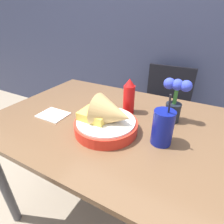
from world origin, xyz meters
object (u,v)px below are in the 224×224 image
Objects in this scene: chair_far_window at (165,105)px; food_basket at (108,120)px; drink_cup at (163,129)px; ketchup_bottle at (129,97)px; flower_vase at (175,100)px.

chair_far_window is 0.97m from food_basket.
food_basket is at bearing -171.92° from drink_cup.
ketchup_bottle is 0.22m from flower_vase.
chair_far_window is at bearing 102.92° from flower_vase.
flower_vase is at bearing 4.65° from ketchup_bottle.
flower_vase is at bearing 89.52° from drink_cup.
chair_far_window is 3.63× the size of drink_cup.
drink_cup reaches higher than chair_far_window.
drink_cup reaches higher than flower_vase.
ketchup_bottle is 0.28m from drink_cup.
drink_cup is at bearing -90.48° from flower_vase.
drink_cup is (0.16, -0.89, 0.32)m from chair_far_window.
chair_far_window is at bearing 84.97° from ketchup_bottle.
drink_cup is 0.20m from flower_vase.
ketchup_bottle is at bearing -175.35° from flower_vase.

